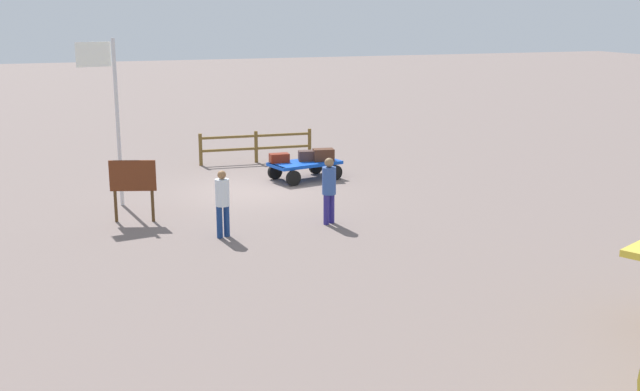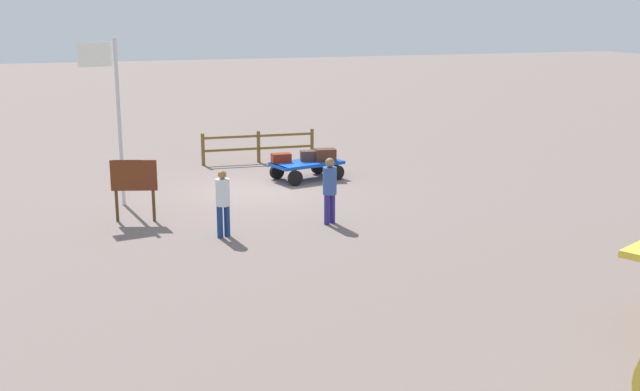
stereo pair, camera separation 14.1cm
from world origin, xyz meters
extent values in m
plane|color=#73635D|center=(0.00, 0.00, 0.00)|extent=(120.00, 120.00, 0.00)
cube|color=blue|center=(-1.95, -0.97, 0.52)|extent=(2.37, 1.57, 0.10)
cube|color=blue|center=(-0.94, -0.73, 0.52)|extent=(0.32, 1.02, 0.10)
cylinder|color=black|center=(-1.34, -0.25, 0.24)|extent=(0.49, 0.23, 0.47)
cylinder|color=black|center=(-1.08, -1.34, 0.24)|extent=(0.49, 0.23, 0.47)
cylinder|color=black|center=(-2.83, -0.61, 0.24)|extent=(0.49, 0.23, 0.47)
cylinder|color=black|center=(-2.56, -1.70, 0.24)|extent=(0.49, 0.23, 0.47)
cube|color=#3F2924|center=(-2.08, -1.10, 0.73)|extent=(0.62, 0.45, 0.32)
cube|color=maroon|center=(-1.17, -1.15, 0.71)|extent=(0.60, 0.36, 0.28)
cube|color=#47291B|center=(-2.56, -0.93, 0.76)|extent=(0.69, 0.49, 0.38)
cylinder|color=navy|center=(-0.96, 4.12, 0.38)|extent=(0.14, 0.14, 0.76)
cylinder|color=navy|center=(-0.78, 4.21, 0.38)|extent=(0.14, 0.14, 0.76)
cylinder|color=#32529D|center=(-0.87, 4.17, 1.10)|extent=(0.46, 0.46, 0.68)
sphere|color=olive|center=(-0.87, 4.17, 1.56)|extent=(0.23, 0.23, 0.23)
cylinder|color=navy|center=(1.79, 4.42, 0.38)|extent=(0.14, 0.14, 0.76)
cylinder|color=navy|center=(1.98, 4.49, 0.38)|extent=(0.14, 0.14, 0.76)
cylinder|color=silver|center=(1.88, 4.45, 1.08)|extent=(0.43, 0.43, 0.64)
sphere|color=#966841|center=(1.88, 4.45, 1.50)|extent=(0.20, 0.20, 0.20)
cylinder|color=silver|center=(3.81, 0.49, 2.25)|extent=(0.10, 0.10, 4.51)
cube|color=white|center=(4.32, 0.49, 4.08)|extent=(0.91, 0.19, 0.64)
cylinder|color=#4C3319|center=(3.24, 2.48, 0.40)|extent=(0.08, 0.08, 0.80)
cylinder|color=#4C3319|center=(4.13, 2.21, 0.40)|extent=(0.08, 0.08, 0.80)
cube|color=#632D17|center=(3.69, 2.35, 1.19)|extent=(1.12, 0.39, 0.78)
cylinder|color=brown|center=(-3.17, -4.12, 0.55)|extent=(0.12, 0.12, 1.10)
cylinder|color=brown|center=(-1.24, -4.22, 0.55)|extent=(0.12, 0.12, 1.10)
cylinder|color=brown|center=(0.69, -4.32, 0.55)|extent=(0.12, 0.12, 1.10)
cube|color=brown|center=(-1.24, -4.22, 0.94)|extent=(3.86, 0.28, 0.08)
cube|color=brown|center=(-1.24, -4.22, 0.50)|extent=(3.86, 0.28, 0.08)
camera|label=1|loc=(5.71, 22.10, 5.28)|focal=44.42mm
camera|label=2|loc=(5.58, 22.15, 5.28)|focal=44.42mm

